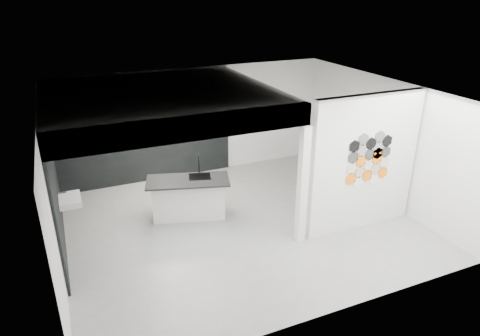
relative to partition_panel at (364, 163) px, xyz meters
name	(u,v)px	position (x,y,z in m)	size (l,w,h in m)	color
floor	(241,224)	(-2.23, 1.00, -1.40)	(7.00, 6.00, 0.01)	gray
partition_panel	(364,163)	(0.00, 0.00, 0.00)	(2.45, 0.15, 2.80)	silver
bay_clad_back	(146,137)	(-3.52, 3.97, -0.22)	(4.40, 0.04, 2.35)	black
bay_clad_left	(54,183)	(-5.70, 2.00, -0.22)	(0.04, 4.00, 2.35)	black
bulkhead	(161,101)	(-3.52, 2.00, 1.15)	(4.40, 4.00, 0.40)	silver
corner_column	(303,186)	(-1.41, 0.00, -0.22)	(0.16, 0.16, 2.35)	silver
fascia_beam	(190,128)	(-3.52, 0.08, 1.15)	(4.40, 0.16, 0.40)	silver
wall_basin	(70,200)	(-5.46, 1.80, -0.55)	(0.40, 0.60, 0.12)	silver
display_shelf	(150,133)	(-3.43, 3.87, -0.10)	(3.00, 0.15, 0.04)	black
kitchen_island	(189,197)	(-3.13, 1.75, -0.93)	(1.86, 1.21, 1.39)	silver
stockpot	(105,134)	(-4.50, 3.87, 0.01)	(0.23, 0.23, 0.19)	black
kettle	(188,125)	(-2.44, 3.87, 0.00)	(0.18, 0.18, 0.16)	black
glass_bowl	(202,124)	(-2.08, 3.87, -0.03)	(0.14, 0.14, 0.10)	gray
glass_vase	(202,123)	(-2.08, 3.87, 0.00)	(0.11, 0.11, 0.15)	gray
bottle_dark	(132,131)	(-3.87, 3.87, 0.01)	(0.07, 0.07, 0.18)	black
utensil_cup	(118,134)	(-4.20, 3.87, -0.03)	(0.08, 0.08, 0.11)	black
hex_tile_cluster	(369,160)	(0.03, -0.09, 0.10)	(1.04, 0.02, 1.16)	orange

